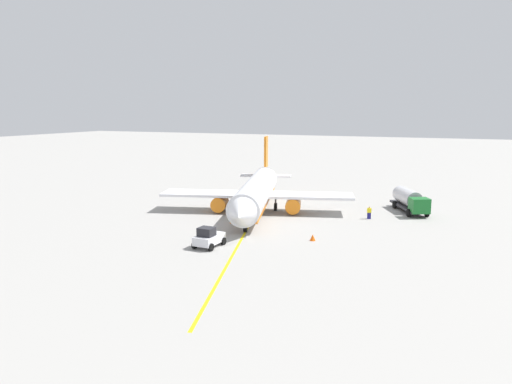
{
  "coord_description": "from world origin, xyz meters",
  "views": [
    {
      "loc": [
        60.79,
        25.75,
        14.38
      ],
      "look_at": [
        0.0,
        0.0,
        3.0
      ],
      "focal_mm": 33.71,
      "sensor_mm": 36.0,
      "label": 1
    }
  ],
  "objects_px": {
    "airplane": "(256,193)",
    "safety_cone_nose": "(313,237)",
    "fuel_tanker": "(410,200)",
    "refueling_worker": "(369,213)",
    "pushback_tug": "(209,238)"
  },
  "relations": [
    {
      "from": "airplane",
      "to": "safety_cone_nose",
      "type": "distance_m",
      "value": 16.29
    },
    {
      "from": "fuel_tanker",
      "to": "refueling_worker",
      "type": "relative_size",
      "value": 5.59
    },
    {
      "from": "airplane",
      "to": "refueling_worker",
      "type": "xyz_separation_m",
      "value": [
        -2.07,
        15.4,
        -1.97
      ]
    },
    {
      "from": "pushback_tug",
      "to": "safety_cone_nose",
      "type": "xyz_separation_m",
      "value": [
        -6.71,
        9.44,
        -0.65
      ]
    },
    {
      "from": "fuel_tanker",
      "to": "refueling_worker",
      "type": "xyz_separation_m",
      "value": [
        6.67,
        -4.49,
        -0.89
      ]
    },
    {
      "from": "airplane",
      "to": "safety_cone_nose",
      "type": "height_order",
      "value": "airplane"
    },
    {
      "from": "fuel_tanker",
      "to": "safety_cone_nose",
      "type": "bearing_deg",
      "value": -22.71
    },
    {
      "from": "fuel_tanker",
      "to": "pushback_tug",
      "type": "height_order",
      "value": "fuel_tanker"
    },
    {
      "from": "airplane",
      "to": "safety_cone_nose",
      "type": "xyz_separation_m",
      "value": [
        11.24,
        11.54,
        -2.44
      ]
    },
    {
      "from": "fuel_tanker",
      "to": "refueling_worker",
      "type": "bearing_deg",
      "value": -33.99
    },
    {
      "from": "fuel_tanker",
      "to": "pushback_tug",
      "type": "relative_size",
      "value": 2.58
    },
    {
      "from": "airplane",
      "to": "safety_cone_nose",
      "type": "bearing_deg",
      "value": 45.76
    },
    {
      "from": "fuel_tanker",
      "to": "pushback_tug",
      "type": "distance_m",
      "value": 32.08
    },
    {
      "from": "pushback_tug",
      "to": "refueling_worker",
      "type": "bearing_deg",
      "value": 146.38
    },
    {
      "from": "refueling_worker",
      "to": "safety_cone_nose",
      "type": "bearing_deg",
      "value": -16.2
    }
  ]
}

